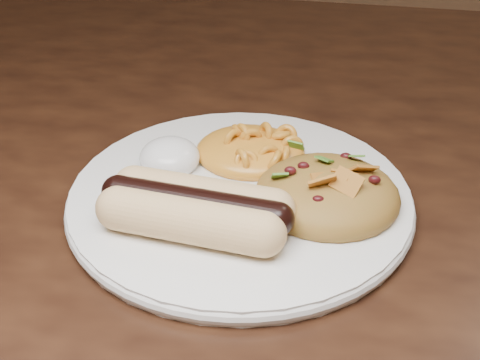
# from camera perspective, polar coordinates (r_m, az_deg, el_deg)

# --- Properties ---
(table) EXTENTS (1.60, 0.90, 0.75)m
(table) POSITION_cam_1_polar(r_m,az_deg,el_deg) (0.63, -3.72, -5.71)
(table) COLOR #331B0F
(table) RESTS_ON floor
(plate) EXTENTS (0.34, 0.34, 0.01)m
(plate) POSITION_cam_1_polar(r_m,az_deg,el_deg) (0.51, 0.00, -1.57)
(plate) COLOR silver
(plate) RESTS_ON table
(hotdog) EXTENTS (0.12, 0.07, 0.03)m
(hotdog) POSITION_cam_1_polar(r_m,az_deg,el_deg) (0.46, -3.81, -2.42)
(hotdog) COLOR #F5BB94
(hotdog) RESTS_ON plate
(mac_and_cheese) EXTENTS (0.09, 0.08, 0.03)m
(mac_and_cheese) POSITION_cam_1_polar(r_m,az_deg,el_deg) (0.55, 0.91, 3.63)
(mac_and_cheese) COLOR orange
(mac_and_cheese) RESTS_ON plate
(sour_cream) EXTENTS (0.06, 0.06, 0.03)m
(sour_cream) POSITION_cam_1_polar(r_m,az_deg,el_deg) (0.54, -6.06, 2.56)
(sour_cream) COLOR white
(sour_cream) RESTS_ON plate
(taco_salad) EXTENTS (0.11, 0.10, 0.05)m
(taco_salad) POSITION_cam_1_polar(r_m,az_deg,el_deg) (0.49, 7.54, -0.21)
(taco_salad) COLOR #B24328
(taco_salad) RESTS_ON plate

